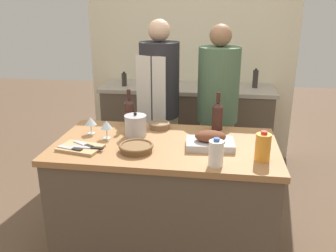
{
  "coord_description": "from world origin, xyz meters",
  "views": [
    {
      "loc": [
        0.34,
        -2.2,
        1.75
      ],
      "look_at": [
        0.0,
        0.12,
        0.95
      ],
      "focal_mm": 38.0,
      "sensor_mm": 36.0,
      "label": 1
    }
  ],
  "objects_px": {
    "wine_bottle_green": "(129,111)",
    "roasting_pan": "(210,141)",
    "wine_glass_left": "(91,121)",
    "knife_bread": "(71,148)",
    "cutting_board": "(80,148)",
    "wine_glass_right": "(106,125)",
    "wine_bottle_dark": "(218,115)",
    "condiment_bottle_tall": "(124,80)",
    "wicker_basket": "(136,147)",
    "person_cook_aproned": "(159,103)",
    "milk_jug": "(216,153)",
    "knife_chef": "(88,147)",
    "mixing_bowl": "(160,125)",
    "stock_pot": "(136,125)",
    "condiment_bottle_short": "(255,79)",
    "person_cook_guest": "(217,108)",
    "knife_paring": "(84,144)",
    "juice_jug": "(263,147)"
  },
  "relations": [
    {
      "from": "juice_jug",
      "to": "knife_bread",
      "type": "bearing_deg",
      "value": -178.29
    },
    {
      "from": "wine_bottle_dark",
      "to": "stock_pot",
      "type": "bearing_deg",
      "value": -159.1
    },
    {
      "from": "person_cook_aproned",
      "to": "wicker_basket",
      "type": "bearing_deg",
      "value": -71.81
    },
    {
      "from": "wicker_basket",
      "to": "mixing_bowl",
      "type": "distance_m",
      "value": 0.46
    },
    {
      "from": "milk_jug",
      "to": "condiment_bottle_short",
      "type": "bearing_deg",
      "value": 78.96
    },
    {
      "from": "roasting_pan",
      "to": "juice_jug",
      "type": "distance_m",
      "value": 0.36
    },
    {
      "from": "wicker_basket",
      "to": "wine_glass_left",
      "type": "xyz_separation_m",
      "value": [
        -0.4,
        0.27,
        0.07
      ]
    },
    {
      "from": "wicker_basket",
      "to": "person_cook_aproned",
      "type": "xyz_separation_m",
      "value": [
        -0.03,
        1.04,
        0.01
      ]
    },
    {
      "from": "cutting_board",
      "to": "mixing_bowl",
      "type": "height_order",
      "value": "mixing_bowl"
    },
    {
      "from": "cutting_board",
      "to": "person_cook_aproned",
      "type": "distance_m",
      "value": 1.12
    },
    {
      "from": "knife_paring",
      "to": "wine_glass_left",
      "type": "bearing_deg",
      "value": 100.29
    },
    {
      "from": "cutting_board",
      "to": "milk_jug",
      "type": "height_order",
      "value": "milk_jug"
    },
    {
      "from": "cutting_board",
      "to": "wine_glass_right",
      "type": "relative_size",
      "value": 2.34
    },
    {
      "from": "wine_bottle_dark",
      "to": "wine_glass_left",
      "type": "bearing_deg",
      "value": -166.04
    },
    {
      "from": "wicker_basket",
      "to": "stock_pot",
      "type": "xyz_separation_m",
      "value": [
        -0.07,
        0.28,
        0.05
      ]
    },
    {
      "from": "condiment_bottle_short",
      "to": "knife_paring",
      "type": "bearing_deg",
      "value": -124.48
    },
    {
      "from": "person_cook_guest",
      "to": "knife_paring",
      "type": "bearing_deg",
      "value": -134.21
    },
    {
      "from": "wine_glass_right",
      "to": "condiment_bottle_short",
      "type": "height_order",
      "value": "condiment_bottle_short"
    },
    {
      "from": "knife_chef",
      "to": "condiment_bottle_tall",
      "type": "xyz_separation_m",
      "value": [
        -0.22,
        1.72,
        0.09
      ]
    },
    {
      "from": "stock_pot",
      "to": "wine_bottle_dark",
      "type": "relative_size",
      "value": 0.61
    },
    {
      "from": "wine_glass_right",
      "to": "knife_bread",
      "type": "bearing_deg",
      "value": -120.81
    },
    {
      "from": "wine_bottle_green",
      "to": "roasting_pan",
      "type": "bearing_deg",
      "value": -30.05
    },
    {
      "from": "wine_bottle_dark",
      "to": "knife_chef",
      "type": "distance_m",
      "value": 0.97
    },
    {
      "from": "wicker_basket",
      "to": "person_cook_guest",
      "type": "distance_m",
      "value": 1.14
    },
    {
      "from": "wicker_basket",
      "to": "stock_pot",
      "type": "relative_size",
      "value": 1.28
    },
    {
      "from": "juice_jug",
      "to": "wine_bottle_dark",
      "type": "bearing_deg",
      "value": 117.6
    },
    {
      "from": "wicker_basket",
      "to": "wine_glass_left",
      "type": "relative_size",
      "value": 1.81
    },
    {
      "from": "juice_jug",
      "to": "wine_glass_right",
      "type": "bearing_deg",
      "value": 167.67
    },
    {
      "from": "wine_bottle_dark",
      "to": "condiment_bottle_short",
      "type": "distance_m",
      "value": 1.36
    },
    {
      "from": "milk_jug",
      "to": "wine_bottle_green",
      "type": "height_order",
      "value": "wine_bottle_green"
    },
    {
      "from": "wine_bottle_green",
      "to": "knife_chef",
      "type": "height_order",
      "value": "wine_bottle_green"
    },
    {
      "from": "milk_jug",
      "to": "condiment_bottle_tall",
      "type": "bearing_deg",
      "value": 119.3
    },
    {
      "from": "wine_bottle_dark",
      "to": "condiment_bottle_tall",
      "type": "bearing_deg",
      "value": 130.72
    },
    {
      "from": "wicker_basket",
      "to": "condiment_bottle_short",
      "type": "relative_size",
      "value": 1.08
    },
    {
      "from": "wine_bottle_dark",
      "to": "milk_jug",
      "type": "bearing_deg",
      "value": -89.89
    },
    {
      "from": "stock_pot",
      "to": "wine_glass_left",
      "type": "height_order",
      "value": "stock_pot"
    },
    {
      "from": "knife_chef",
      "to": "condiment_bottle_short",
      "type": "bearing_deg",
      "value": 57.17
    },
    {
      "from": "cutting_board",
      "to": "knife_paring",
      "type": "height_order",
      "value": "knife_paring"
    },
    {
      "from": "knife_bread",
      "to": "condiment_bottle_tall",
      "type": "bearing_deg",
      "value": 93.81
    },
    {
      "from": "wine_glass_right",
      "to": "cutting_board",
      "type": "bearing_deg",
      "value": -116.86
    },
    {
      "from": "cutting_board",
      "to": "wine_glass_right",
      "type": "xyz_separation_m",
      "value": [
        0.11,
        0.22,
        0.09
      ]
    },
    {
      "from": "milk_jug",
      "to": "knife_bread",
      "type": "height_order",
      "value": "milk_jug"
    },
    {
      "from": "person_cook_guest",
      "to": "cutting_board",
      "type": "bearing_deg",
      "value": -133.85
    },
    {
      "from": "wine_glass_right",
      "to": "knife_chef",
      "type": "bearing_deg",
      "value": -102.14
    },
    {
      "from": "roasting_pan",
      "to": "knife_bread",
      "type": "height_order",
      "value": "roasting_pan"
    },
    {
      "from": "mixing_bowl",
      "to": "juice_jug",
      "type": "distance_m",
      "value": 0.85
    },
    {
      "from": "wine_glass_left",
      "to": "knife_bread",
      "type": "distance_m",
      "value": 0.34
    },
    {
      "from": "knife_chef",
      "to": "condiment_bottle_tall",
      "type": "distance_m",
      "value": 1.74
    },
    {
      "from": "juice_jug",
      "to": "condiment_bottle_short",
      "type": "bearing_deg",
      "value": 86.66
    },
    {
      "from": "mixing_bowl",
      "to": "wine_glass_left",
      "type": "bearing_deg",
      "value": -158.77
    }
  ]
}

